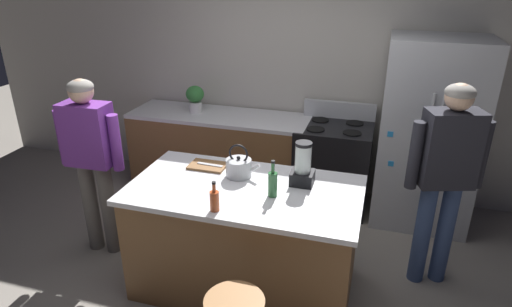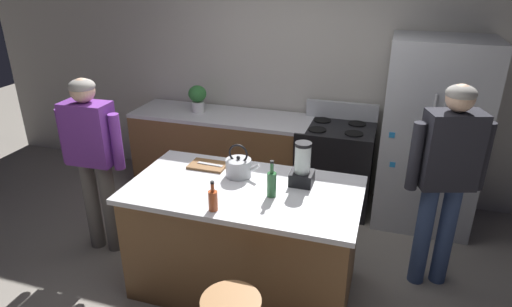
{
  "view_description": "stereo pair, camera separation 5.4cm",
  "coord_description": "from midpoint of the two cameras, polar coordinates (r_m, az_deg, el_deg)",
  "views": [
    {
      "loc": [
        0.9,
        -2.72,
        2.42
      ],
      "look_at": [
        0.0,
        0.3,
        1.05
      ],
      "focal_mm": 30.62,
      "sensor_mm": 36.0,
      "label": 1
    },
    {
      "loc": [
        0.96,
        -2.7,
        2.42
      ],
      "look_at": [
        0.0,
        0.3,
        1.05
      ],
      "focal_mm": 30.62,
      "sensor_mm": 36.0,
      "label": 2
    }
  ],
  "objects": [
    {
      "name": "chef_knife",
      "position": [
        3.57,
        -6.47,
        -1.45
      ],
      "size": [
        0.22,
        0.04,
        0.01
      ],
      "primitive_type": "cube",
      "rotation": [
        0.0,
        0.0,
        -0.06
      ],
      "color": "#B7BABF",
      "rests_on": "cutting_board"
    },
    {
      "name": "back_wall",
      "position": [
        4.87,
        5.35,
        10.69
      ],
      "size": [
        8.0,
        0.1,
        2.7
      ],
      "primitive_type": "cube",
      "color": "#BCB7AD",
      "rests_on": "ground_plane"
    },
    {
      "name": "bottle_cooking_sauce",
      "position": [
        2.93,
        -5.97,
        -6.08
      ],
      "size": [
        0.06,
        0.06,
        0.22
      ],
      "color": "#B24C26",
      "rests_on": "kitchen_island"
    },
    {
      "name": "blender_appliance",
      "position": [
        3.25,
        5.66,
        -1.72
      ],
      "size": [
        0.17,
        0.17,
        0.33
      ],
      "color": "black",
      "rests_on": "kitchen_island"
    },
    {
      "name": "refrigerator",
      "position": [
        4.49,
        21.24,
        2.3
      ],
      "size": [
        0.9,
        0.73,
        1.84
      ],
      "color": "#B7BABF",
      "rests_on": "ground_plane"
    },
    {
      "name": "cutting_board",
      "position": [
        3.58,
        -6.76,
        -1.6
      ],
      "size": [
        0.3,
        0.2,
        0.02
      ],
      "primitive_type": "cube",
      "color": "brown",
      "rests_on": "kitchen_island"
    },
    {
      "name": "bottle_olive_oil",
      "position": [
        3.08,
        1.69,
        -3.92
      ],
      "size": [
        0.07,
        0.07,
        0.28
      ],
      "color": "#2D6638",
      "rests_on": "kitchen_island"
    },
    {
      "name": "kitchen_island",
      "position": [
        3.48,
        -1.9,
        -11.01
      ],
      "size": [
        1.73,
        0.94,
        0.9
      ],
      "color": "brown",
      "rests_on": "ground_plane"
    },
    {
      "name": "ground_plane",
      "position": [
        3.75,
        -1.8,
        -16.73
      ],
      "size": [
        14.0,
        14.0,
        0.0
      ],
      "primitive_type": "plane",
      "color": "gray"
    },
    {
      "name": "tea_kettle",
      "position": [
        3.38,
        -2.71,
        -1.77
      ],
      "size": [
        0.28,
        0.2,
        0.27
      ],
      "color": "#B7BABF",
      "rests_on": "kitchen_island"
    },
    {
      "name": "person_by_island_left",
      "position": [
        3.94,
        -21.15,
        0.16
      ],
      "size": [
        0.59,
        0.23,
        1.6
      ],
      "color": "#66605B",
      "rests_on": "ground_plane"
    },
    {
      "name": "person_by_sink_right",
      "position": [
        3.55,
        23.15,
        -1.89
      ],
      "size": [
        0.59,
        0.33,
        1.67
      ],
      "color": "#384C7A",
      "rests_on": "ground_plane"
    },
    {
      "name": "stove_range",
      "position": [
        4.69,
        9.65,
        -1.57
      ],
      "size": [
        0.76,
        0.65,
        1.08
      ],
      "color": "black",
      "rests_on": "ground_plane"
    },
    {
      "name": "potted_plant",
      "position": [
        4.9,
        -8.28,
        7.29
      ],
      "size": [
        0.2,
        0.2,
        0.3
      ],
      "color": "silver",
      "rests_on": "back_counter_run"
    },
    {
      "name": "back_counter_run",
      "position": [
        5.0,
        -4.99,
        0.2
      ],
      "size": [
        2.0,
        0.64,
        0.9
      ],
      "color": "brown",
      "rests_on": "ground_plane"
    }
  ]
}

